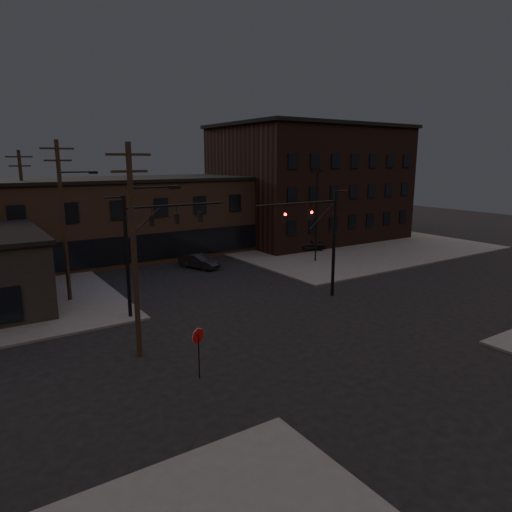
{
  "coord_description": "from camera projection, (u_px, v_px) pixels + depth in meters",
  "views": [
    {
      "loc": [
        -16.78,
        -20.14,
        10.17
      ],
      "look_at": [
        0.56,
        6.06,
        3.5
      ],
      "focal_mm": 32.0,
      "sensor_mm": 36.0,
      "label": 1
    }
  ],
  "objects": [
    {
      "name": "ground",
      "position": [
        303.0,
        331.0,
        27.6
      ],
      "size": [
        140.0,
        140.0,
        0.0
      ],
      "primitive_type": "plane",
      "color": "black",
      "rests_on": "ground"
    },
    {
      "name": "sidewalk_ne",
      "position": [
        328.0,
        241.0,
        57.41
      ],
      "size": [
        30.0,
        30.0,
        0.15
      ],
      "primitive_type": "cube",
      "color": "#474744",
      "rests_on": "ground"
    },
    {
      "name": "building_row",
      "position": [
        141.0,
        217.0,
        49.61
      ],
      "size": [
        40.0,
        12.0,
        8.0
      ],
      "primitive_type": "cube",
      "color": "#4F3729",
      "rests_on": "ground"
    },
    {
      "name": "building_right",
      "position": [
        309.0,
        184.0,
        59.24
      ],
      "size": [
        22.0,
        16.0,
        14.0
      ],
      "primitive_type": "cube",
      "color": "black",
      "rests_on": "ground"
    },
    {
      "name": "traffic_signal_near",
      "position": [
        323.0,
        233.0,
        33.14
      ],
      "size": [
        7.12,
        0.24,
        8.0
      ],
      "color": "black",
      "rests_on": "ground"
    },
    {
      "name": "traffic_signal_far",
      "position": [
        146.0,
        241.0,
        29.46
      ],
      "size": [
        7.12,
        0.24,
        8.0
      ],
      "color": "black",
      "rests_on": "ground"
    },
    {
      "name": "stop_sign",
      "position": [
        198.0,
        341.0,
        21.28
      ],
      "size": [
        0.72,
        0.33,
        2.48
      ],
      "color": "black",
      "rests_on": "ground"
    },
    {
      "name": "utility_pole_near",
      "position": [
        135.0,
        247.0,
        22.92
      ],
      "size": [
        3.7,
        0.28,
        11.0
      ],
      "color": "black",
      "rests_on": "ground"
    },
    {
      "name": "utility_pole_mid",
      "position": [
        64.0,
        218.0,
        32.11
      ],
      "size": [
        3.7,
        0.28,
        11.5
      ],
      "color": "black",
      "rests_on": "ground"
    },
    {
      "name": "utility_pole_far",
      "position": [
        24.0,
        209.0,
        41.4
      ],
      "size": [
        2.2,
        0.28,
        11.0
      ],
      "color": "black",
      "rests_on": "ground"
    },
    {
      "name": "lot_light_a",
      "position": [
        317.0,
        208.0,
        44.9
      ],
      "size": [
        1.5,
        0.28,
        9.14
      ],
      "color": "black",
      "rests_on": "ground"
    },
    {
      "name": "lot_light_b",
      "position": [
        328.0,
        201.0,
        52.22
      ],
      "size": [
        1.5,
        0.28,
        9.14
      ],
      "color": "black",
      "rests_on": "ground"
    },
    {
      "name": "parked_car_lot_a",
      "position": [
        306.0,
        244.0,
        51.05
      ],
      "size": [
        4.67,
        2.63,
        1.5
      ],
      "primitive_type": "imported",
      "rotation": [
        0.0,
        0.0,
        1.37
      ],
      "color": "black",
      "rests_on": "sidewalk_ne"
    },
    {
      "name": "parked_car_lot_b",
      "position": [
        326.0,
        242.0,
        53.07
      ],
      "size": [
        4.16,
        1.97,
        1.17
      ],
      "primitive_type": "imported",
      "rotation": [
        0.0,
        0.0,
        1.49
      ],
      "color": "#BCBCBF",
      "rests_on": "sidewalk_ne"
    },
    {
      "name": "car_crossing",
      "position": [
        199.0,
        261.0,
        43.37
      ],
      "size": [
        2.91,
        4.35,
        1.36
      ],
      "primitive_type": "imported",
      "rotation": [
        0.0,
        0.0,
        0.39
      ],
      "color": "black",
      "rests_on": "ground"
    }
  ]
}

